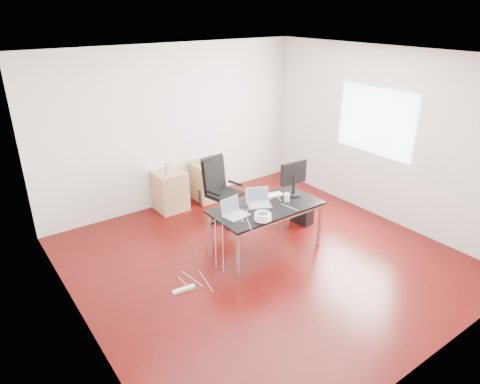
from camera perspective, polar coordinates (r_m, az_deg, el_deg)
room_shell at (r=5.65m, az=3.56°, el=3.42°), size 5.00×5.00×5.00m
desk at (r=6.11m, az=3.54°, el=-2.36°), size 1.60×0.80×0.73m
office_chair at (r=7.03m, az=-2.62°, el=0.62°), size 0.58×0.60×1.08m
filing_cabinet_left at (r=7.63m, az=-9.27°, el=0.13°), size 0.50×0.50×0.70m
filing_cabinet_right at (r=7.97m, az=-4.34°, el=1.44°), size 0.50×0.50×0.70m
pc_tower at (r=7.21m, az=8.01°, el=-2.35°), size 0.24×0.47×0.44m
wastebasket at (r=7.89m, az=-4.69°, el=-0.46°), size 0.28×0.28×0.28m
power_strip at (r=5.66m, az=-7.51°, el=-12.73°), size 0.30×0.09×0.04m
laptop_left at (r=5.80m, az=-0.77°, el=-2.63°), size 0.37×0.30×0.23m
laptop_right at (r=6.11m, az=2.53°, el=-1.21°), size 0.41×0.37×0.23m
monitor at (r=6.41m, az=7.14°, el=2.07°), size 0.45×0.26×0.51m
keyboard at (r=6.39m, az=3.83°, el=-0.52°), size 0.46×0.21×0.02m
cup_white at (r=6.25m, az=6.26°, el=-0.73°), size 0.10×0.10×0.12m
cup_brown at (r=6.33m, az=6.22°, el=-0.48°), size 0.08×0.08×0.10m
cable_coil at (r=5.68m, az=3.04°, el=-3.29°), size 0.24×0.24×0.11m
power_adapter at (r=5.83m, az=3.13°, el=-2.98°), size 0.07×0.07×0.03m
speaker at (r=7.44m, az=-9.56°, el=3.17°), size 0.09×0.08×0.18m
navy_garment at (r=7.85m, az=-3.89°, el=4.20°), size 0.34×0.29×0.09m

